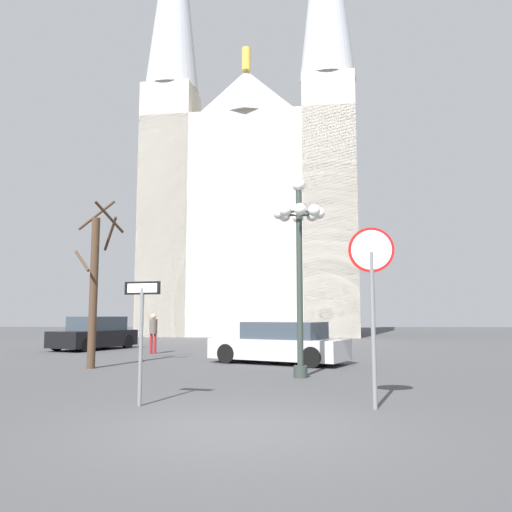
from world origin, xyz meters
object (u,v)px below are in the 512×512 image
street_lamp (299,241)px  bare_tree (94,284)px  pedestrian_walking (153,330)px  parked_car_near_silver (280,344)px  one_way_arrow_sign (141,325)px  cathedral (253,191)px  parked_car_far_black (95,334)px  stop_sign (372,280)px

street_lamp → bare_tree: size_ratio=0.99×
bare_tree → pedestrian_walking: (0.50, 5.77, -1.54)m
street_lamp → parked_car_near_silver: (-0.46, 3.74, -2.88)m
pedestrian_walking → one_way_arrow_sign: bearing=-77.9°
cathedral → bare_tree: cathedral is taller
street_lamp → parked_car_far_black: bearing=131.1°
cathedral → parked_car_near_silver: size_ratio=8.25×
cathedral → parked_car_near_silver: cathedral is taller
one_way_arrow_sign → street_lamp: bearing=53.5°
one_way_arrow_sign → pedestrian_walking: size_ratio=1.34×
cathedral → street_lamp: cathedral is taller
parked_car_far_black → pedestrian_walking: pedestrian_walking is taller
one_way_arrow_sign → pedestrian_walking: bearing=102.1°
one_way_arrow_sign → bare_tree: (-3.08, 6.21, 1.11)m
stop_sign → cathedral: bearing=95.8°
bare_tree → parked_car_far_black: bearing=108.8°
parked_car_far_black → pedestrian_walking: (3.31, -2.46, 0.28)m
one_way_arrow_sign → street_lamp: street_lamp is taller
stop_sign → pedestrian_walking: 13.93m
parked_car_near_silver → pedestrian_walking: size_ratio=2.92×
street_lamp → one_way_arrow_sign: bearing=-126.5°
stop_sign → bare_tree: bearing=138.3°
one_way_arrow_sign → pedestrian_walking: 12.26m
street_lamp → pedestrian_walking: bearing=125.9°
one_way_arrow_sign → bare_tree: bearing=116.4°
one_way_arrow_sign → street_lamp: (3.08, 4.16, 2.10)m
bare_tree → cathedral: bearing=81.2°
bare_tree → pedestrian_walking: bearing=85.0°
parked_car_near_silver → parked_car_far_black: bearing=142.5°
street_lamp → parked_car_near_silver: street_lamp is taller
street_lamp → cathedral: bearing=94.6°
parked_car_far_black → street_lamp: bearing=-48.9°
bare_tree → parked_car_far_black: bare_tree is taller
pedestrian_walking → stop_sign: bearing=-61.2°
parked_car_far_black → pedestrian_walking: 4.14m
stop_sign → one_way_arrow_sign: 4.18m
parked_car_near_silver → cathedral: bearing=94.2°
cathedral → parked_car_far_black: size_ratio=8.91×
pedestrian_walking → cathedral: bearing=80.1°
bare_tree → parked_car_near_silver: bare_tree is taller
parked_car_far_black → pedestrian_walking: bearing=-36.6°
pedestrian_walking → parked_car_near_silver: bearing=-38.1°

